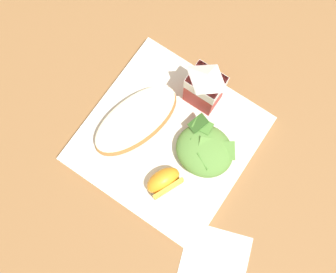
{
  "coord_description": "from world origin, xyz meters",
  "views": [
    {
      "loc": [
        0.09,
        -0.13,
        0.68
      ],
      "look_at": [
        0.0,
        0.0,
        0.03
      ],
      "focal_mm": 41.68,
      "sensor_mm": 36.0,
      "label": 1
    }
  ],
  "objects": [
    {
      "name": "orange_wedge_front",
      "position": [
        0.04,
        -0.07,
        0.04
      ],
      "size": [
        0.06,
        0.07,
        0.04
      ],
      "color": "orange",
      "rests_on": "white_plate"
    },
    {
      "name": "ground",
      "position": [
        0.0,
        0.0,
        0.0
      ],
      "size": [
        3.0,
        3.0,
        0.0
      ],
      "primitive_type": "plane",
      "color": "olive"
    },
    {
      "name": "white_plate",
      "position": [
        0.0,
        0.0,
        0.01
      ],
      "size": [
        0.28,
        0.28,
        0.02
      ],
      "primitive_type": "cube",
      "color": "white",
      "rests_on": "ground"
    },
    {
      "name": "green_salad_pile",
      "position": [
        0.07,
        0.01,
        0.04
      ],
      "size": [
        0.1,
        0.09,
        0.05
      ],
      "color": "#5B8E3D",
      "rests_on": "white_plate"
    },
    {
      "name": "cheesy_pizza_bread",
      "position": [
        -0.06,
        -0.01,
        0.03
      ],
      "size": [
        0.12,
        0.19,
        0.04
      ],
      "color": "#A87038",
      "rests_on": "white_plate"
    },
    {
      "name": "milk_carton",
      "position": [
        0.01,
        0.1,
        0.08
      ],
      "size": [
        0.06,
        0.05,
        0.11
      ],
      "color": "#B7332D",
      "rests_on": "white_plate"
    },
    {
      "name": "paper_napkin",
      "position": [
        0.18,
        -0.13,
        0.0
      ],
      "size": [
        0.14,
        0.14,
        0.0
      ],
      "primitive_type": "cube",
      "rotation": [
        0.0,
        0.0,
        0.33
      ],
      "color": "white",
      "rests_on": "ground"
    }
  ]
}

